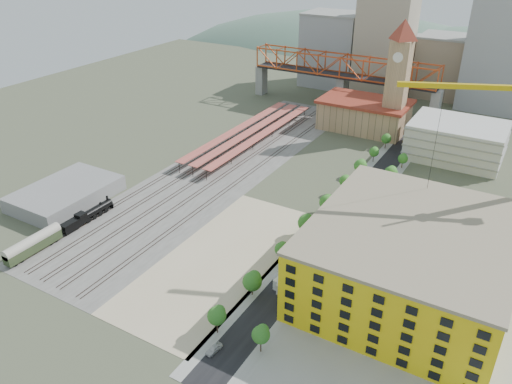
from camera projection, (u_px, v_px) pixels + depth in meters
The scene contains 32 objects.
ground at pixel (289, 212), 156.48m from camera, with size 400.00×400.00×0.00m, color #474C38.
ballast_strip at pixel (224, 167), 185.86m from camera, with size 36.00×165.00×0.06m, color #605E59.
dirt_lot at pixel (222, 259), 134.26m from camera, with size 28.00×67.00×0.06m, color tan.
street_asphalt at pixel (354, 204), 160.76m from camera, with size 12.00×170.00×0.06m, color black.
sidewalk_west at pixel (338, 200), 163.21m from camera, with size 3.00×170.00×0.04m, color gray.
sidewalk_east at pixel (370, 209), 158.31m from camera, with size 3.00×170.00×0.04m, color gray.
construction_pad at pixel (416, 295), 121.16m from camera, with size 50.00×90.00×0.06m, color gray.
rail_tracks at pixel (220, 165), 186.60m from camera, with size 26.56×160.00×0.18m.
platform_canopies at pixel (250, 131), 207.17m from camera, with size 16.00×80.00×4.12m.
station_hall at pixel (364, 114), 218.04m from camera, with size 38.00×24.00×13.10m.
clock_tower at pixel (399, 69), 200.36m from camera, with size 12.00×12.00×52.00m.
parking_garage at pixel (456, 140), 190.45m from camera, with size 34.00×26.00×14.00m, color silver.
truss_bridge at pixel (343, 69), 238.75m from camera, with size 94.00×9.60×25.60m.
construction_building at pixel (409, 260), 118.09m from camera, with size 44.60×50.60×18.80m.
warehouse at pixel (66, 194), 161.90m from camera, with size 22.00×32.00×5.00m, color gray.
street_trees at pixel (342, 218), 153.15m from camera, with size 15.40×124.40×8.00m.
skyline at pixel (432, 53), 250.83m from camera, with size 133.00×46.00×60.00m.
distant_hills at pixel (498, 168), 371.69m from camera, with size 647.00×264.00×227.00m.
locomotive at pixel (89, 215), 151.14m from camera, with size 2.65×20.44×5.11m.
coach at pixel (33, 244), 135.53m from camera, with size 2.93×17.03×5.35m.
site_trailer_a at pixel (288, 279), 124.44m from camera, with size 2.74×10.40×2.85m, color silver.
site_trailer_b at pixel (290, 277), 125.11m from camera, with size 2.75×10.45×2.86m, color silver.
site_trailer_c at pixel (314, 248), 136.64m from camera, with size 2.45×9.30×2.55m, color silver.
site_trailer_d at pixel (337, 222), 148.88m from camera, with size 2.30×8.75×2.39m, color silver.
car_0 at pixel (214, 349), 104.65m from camera, with size 1.67×4.15×1.42m, color silver.
car_1 at pixel (279, 276), 126.72m from camera, with size 1.45×4.16×1.37m, color #ADAEB3.
car_2 at pixel (298, 253), 135.38m from camera, with size 2.59×5.62×1.56m, color black.
car_3 at pixel (343, 203), 160.12m from camera, with size 2.13×5.24×1.52m, color navy.
car_4 at pixel (290, 296), 119.80m from camera, with size 1.66×4.12×1.40m, color silver.
car_5 at pixel (327, 250), 136.89m from camera, with size 1.59×4.55×1.50m, color gray.
car_6 at pixel (367, 200), 162.05m from camera, with size 2.39×5.18×1.44m, color black.
car_7 at pixel (380, 183), 172.57m from camera, with size 1.95×4.79×1.39m, color navy.
Camera 1 is at (59.48, -121.83, 79.05)m, focal length 35.00 mm.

